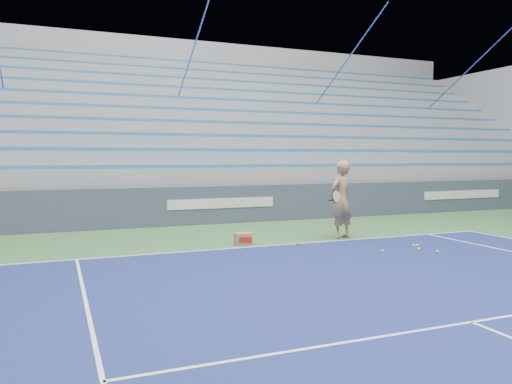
{
  "coord_description": "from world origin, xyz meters",
  "views": [
    {
      "loc": [
        -4.45,
        2.08,
        1.93
      ],
      "look_at": [
        -0.29,
        12.38,
        1.15
      ],
      "focal_mm": 35.0,
      "sensor_mm": 36.0,
      "label": 1
    }
  ],
  "objects": [
    {
      "name": "sponsor_barrier",
      "position": [
        0.0,
        15.88,
        0.55
      ],
      "size": [
        30.0,
        0.32,
        1.1
      ],
      "color": "#3E475E",
      "rests_on": "ground"
    },
    {
      "name": "bleachers",
      "position": [
        0.0,
        21.6,
        2.36
      ],
      "size": [
        31.0,
        9.15,
        7.3
      ],
      "color": "#999BA2",
      "rests_on": "ground"
    },
    {
      "name": "tennis_player",
      "position": [
        1.81,
        12.22,
        0.92
      ],
      "size": [
        1.0,
        0.94,
        1.85
      ],
      "color": "tan",
      "rests_on": "ground"
    },
    {
      "name": "ball_box",
      "position": [
        -0.65,
        12.24,
        0.13
      ],
      "size": [
        0.4,
        0.33,
        0.27
      ],
      "color": "#9D744C",
      "rests_on": "ground"
    },
    {
      "name": "tennis_ball_0",
      "position": [
        2.74,
        10.62,
        0.03
      ],
      "size": [
        0.07,
        0.07,
        0.07
      ],
      "primitive_type": "sphere",
      "color": "#BFEE30",
      "rests_on": "ground"
    },
    {
      "name": "tennis_ball_1",
      "position": [
        0.48,
        11.81,
        0.03
      ],
      "size": [
        0.07,
        0.07,
        0.07
      ],
      "primitive_type": "sphere",
      "color": "#BFEE30",
      "rests_on": "ground"
    },
    {
      "name": "tennis_ball_2",
      "position": [
        2.46,
        10.24,
        0.03
      ],
      "size": [
        0.07,
        0.07,
        0.07
      ],
      "primitive_type": "sphere",
      "color": "#BFEE30",
      "rests_on": "ground"
    },
    {
      "name": "tennis_ball_3",
      "position": [
        2.63,
        9.89,
        0.03
      ],
      "size": [
        0.07,
        0.07,
        0.07
      ],
      "primitive_type": "sphere",
      "color": "#BFEE30",
      "rests_on": "ground"
    },
    {
      "name": "tennis_ball_4",
      "position": [
        1.62,
        10.32,
        0.03
      ],
      "size": [
        0.07,
        0.07,
        0.07
      ],
      "primitive_type": "sphere",
      "color": "#BFEE30",
      "rests_on": "ground"
    },
    {
      "name": "tennis_ball_5",
      "position": [
        2.64,
        10.6,
        0.03
      ],
      "size": [
        0.07,
        0.07,
        0.07
      ],
      "primitive_type": "sphere",
      "color": "#BFEE30",
      "rests_on": "ground"
    }
  ]
}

